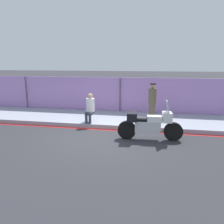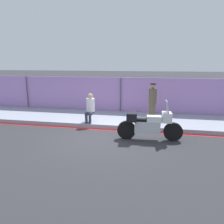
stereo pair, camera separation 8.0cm
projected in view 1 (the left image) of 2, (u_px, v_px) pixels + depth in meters
name	position (u px, v px, depth m)	size (l,w,h in m)	color
ground_plane	(105.00, 138.00, 8.13)	(120.00, 120.00, 0.00)	#2D2D33
sidewalk	(116.00, 119.00, 10.44)	(40.45, 2.74, 0.18)	#8E93A3
curb_paint_stripe	(110.00, 130.00, 9.06)	(40.45, 0.18, 0.01)	red
storefront_fence	(120.00, 96.00, 11.64)	(38.43, 0.17, 1.97)	#AD7FC6
motorcycle	(149.00, 124.00, 7.82)	(2.33, 0.59, 1.45)	black
officer_standing	(152.00, 101.00, 10.07)	(0.36, 0.36, 1.64)	brown
person_seated_on_curb	(90.00, 106.00, 9.56)	(0.36, 0.64, 1.25)	#2D3342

